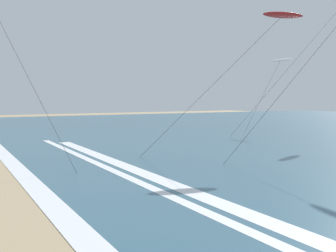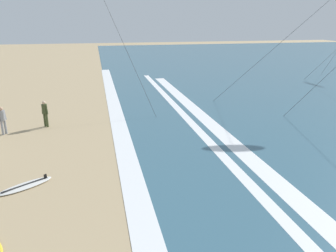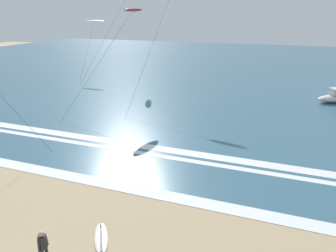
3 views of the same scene
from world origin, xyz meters
name	(u,v)px [view 1 (image 1 of 3)]	position (x,y,z in m)	size (l,w,h in m)	color
wave_foam_shoreline	(48,201)	(-1.74, 9.56, 0.01)	(54.40, 0.96, 0.01)	white
wave_foam_mid_break	(175,198)	(0.38, 14.03, 0.01)	(47.64, 0.52, 0.01)	white
wave_foam_outer_break	(180,187)	(-1.16, 15.16, 0.01)	(40.00, 0.94, 0.01)	white
kite_white_high_right	(280,60)	(-19.78, 39.62, 8.20)	(3.23, 5.61, 8.45)	white
kite_red_mid_center	(282,16)	(-6.93, 26.92, 9.66)	(3.95, 11.23, 9.95)	red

